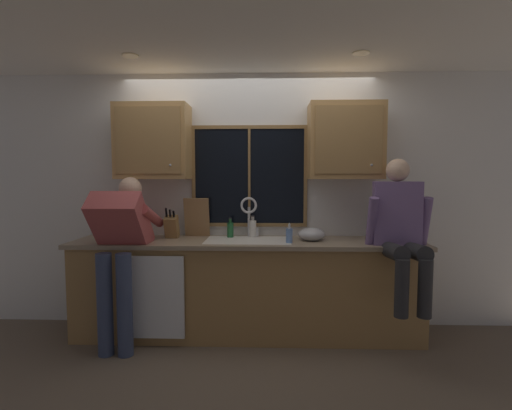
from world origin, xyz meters
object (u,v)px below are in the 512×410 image
(cutting_board, at_px, (197,217))
(bottle_tall_clear, at_px, (230,229))
(soap_dispenser, at_px, (289,235))
(mixing_bowl, at_px, (312,234))
(bottle_green_glass, at_px, (253,228))
(person_standing, at_px, (121,242))
(knife_block, at_px, (172,227))
(person_sitting_on_counter, at_px, (400,225))

(cutting_board, distance_m, bottle_tall_clear, 0.36)
(bottle_tall_clear, bearing_deg, soap_dispenser, -26.90)
(mixing_bowl, distance_m, bottle_green_glass, 0.60)
(mixing_bowl, bearing_deg, person_standing, -169.60)
(mixing_bowl, distance_m, soap_dispenser, 0.26)
(person_standing, relative_size, cutting_board, 3.84)
(mixing_bowl, bearing_deg, soap_dispenser, -146.84)
(soap_dispenser, bearing_deg, knife_block, 168.58)
(person_standing, xyz_separation_m, knife_block, (0.35, 0.40, 0.08))
(bottle_green_glass, bearing_deg, person_sitting_on_counter, -20.18)
(knife_block, xyz_separation_m, cutting_board, (0.23, 0.10, 0.08))
(person_sitting_on_counter, distance_m, bottle_tall_clear, 1.58)
(knife_block, xyz_separation_m, bottle_green_glass, (0.79, 0.10, -0.02))
(knife_block, bearing_deg, person_sitting_on_counter, -10.26)
(person_standing, xyz_separation_m, mixing_bowl, (1.71, 0.31, 0.03))
(bottle_tall_clear, bearing_deg, mixing_bowl, -10.47)
(person_standing, distance_m, mixing_bowl, 1.74)
(person_sitting_on_counter, xyz_separation_m, bottle_green_glass, (-1.29, 0.48, -0.09))
(knife_block, distance_m, mixing_bowl, 1.36)
(bottle_tall_clear, bearing_deg, cutting_board, 172.72)
(person_sitting_on_counter, height_order, cutting_board, person_sitting_on_counter)
(person_sitting_on_counter, relative_size, mixing_bowl, 5.00)
(cutting_board, bearing_deg, person_sitting_on_counter, -14.48)
(person_standing, height_order, mixing_bowl, person_standing)
(cutting_board, bearing_deg, knife_block, -156.20)
(person_sitting_on_counter, height_order, bottle_tall_clear, person_sitting_on_counter)
(person_standing, relative_size, soap_dispenser, 8.29)
(person_sitting_on_counter, relative_size, cutting_board, 3.18)
(soap_dispenser, distance_m, bottle_green_glass, 0.48)
(cutting_board, xyz_separation_m, soap_dispenser, (0.91, -0.33, -0.12))
(cutting_board, relative_size, bottle_tall_clear, 2.03)
(cutting_board, xyz_separation_m, bottle_tall_clear, (0.34, -0.04, -0.11))
(person_sitting_on_counter, bearing_deg, cutting_board, 165.52)
(person_standing, bearing_deg, bottle_green_glass, 23.59)
(person_standing, xyz_separation_m, soap_dispenser, (1.49, 0.17, 0.04))
(cutting_board, height_order, bottle_tall_clear, cutting_board)
(person_sitting_on_counter, bearing_deg, bottle_green_glass, 159.82)
(soap_dispenser, xyz_separation_m, bottle_green_glass, (-0.35, 0.33, 0.02))
(person_standing, xyz_separation_m, person_sitting_on_counter, (2.44, 0.02, 0.16))
(cutting_board, height_order, soap_dispenser, cutting_board)
(person_sitting_on_counter, xyz_separation_m, cutting_board, (-1.86, 0.48, 0.01))
(knife_block, distance_m, cutting_board, 0.27)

